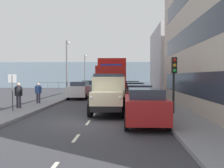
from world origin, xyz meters
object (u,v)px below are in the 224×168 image
at_px(car_white_oppositeside_0, 80,90).
at_px(lamp_post_promenade, 67,62).
at_px(pedestrian_in_dark_coat, 38,91).
at_px(car_silver_kerbside_3, 132,88).
at_px(truck_vintage_cream, 109,94).
at_px(pedestrian_near_railing, 19,93).
at_px(car_black_kerbside_2, 134,91).
at_px(street_sign, 12,86).
at_px(car_maroon_kerbside_1, 139,97).
at_px(lorry_cargo_red, 113,78).
at_px(lamp_post_far, 85,68).
at_px(car_teal_oppositeside_1, 89,87).
at_px(car_red_kerbside_near, 145,106).
at_px(traffic_light_near, 174,73).

height_order(car_white_oppositeside_0, lamp_post_promenade, lamp_post_promenade).
bearing_deg(pedestrian_in_dark_coat, car_silver_kerbside_3, -129.80).
bearing_deg(truck_vintage_cream, pedestrian_in_dark_coat, -33.18).
bearing_deg(pedestrian_near_railing, car_black_kerbside_2, -141.89).
xyz_separation_m(car_white_oppositeside_0, street_sign, (2.31, 9.50, 0.79)).
height_order(car_maroon_kerbside_1, lamp_post_promenade, lamp_post_promenade).
distance_m(lorry_cargo_red, car_black_kerbside_2, 2.48).
bearing_deg(lorry_cargo_red, car_maroon_kerbside_1, 107.10).
bearing_deg(pedestrian_near_railing, lamp_post_promenade, -91.99).
relative_size(car_black_kerbside_2, lamp_post_far, 0.77).
bearing_deg(lamp_post_promenade, pedestrian_in_dark_coat, 88.96).
distance_m(car_maroon_kerbside_1, car_white_oppositeside_0, 9.56).
bearing_deg(lorry_cargo_red, street_sign, 55.28).
distance_m(pedestrian_near_railing, lamp_post_promenade, 11.88).
distance_m(car_teal_oppositeside_1, lamp_post_promenade, 4.94).
height_order(car_red_kerbside_near, lamp_post_promenade, lamp_post_promenade).
distance_m(truck_vintage_cream, street_sign, 5.93).
bearing_deg(car_silver_kerbside_3, street_sign, 59.91).
relative_size(pedestrian_near_railing, traffic_light_near, 0.53).
height_order(car_black_kerbside_2, car_teal_oppositeside_1, same).
bearing_deg(truck_vintage_cream, car_black_kerbside_2, -104.66).
bearing_deg(car_maroon_kerbside_1, lamp_post_promenade, -55.68).
relative_size(car_maroon_kerbside_1, car_white_oppositeside_0, 1.00).
bearing_deg(car_red_kerbside_near, lamp_post_promenade, -64.29).
distance_m(car_silver_kerbside_3, car_teal_oppositeside_1, 6.09).
height_order(lorry_cargo_red, lamp_post_promenade, lamp_post_promenade).
xyz_separation_m(car_black_kerbside_2, traffic_light_near, (-1.87, 7.97, 1.58)).
bearing_deg(car_maroon_kerbside_1, pedestrian_near_railing, 3.06).
bearing_deg(car_red_kerbside_near, truck_vintage_cream, -60.05).
bearing_deg(lorry_cargo_red, truck_vintage_cream, 91.07).
distance_m(car_silver_kerbside_3, lamp_post_far, 13.64).
bearing_deg(lamp_post_far, lorry_cargo_red, 108.49).
height_order(car_maroon_kerbside_1, car_white_oppositeside_0, same).
distance_m(pedestrian_near_railing, street_sign, 1.37).
relative_size(truck_vintage_cream, car_silver_kerbside_3, 1.26).
bearing_deg(car_red_kerbside_near, car_silver_kerbside_3, -90.00).
distance_m(truck_vintage_cream, car_black_kerbside_2, 7.47).
distance_m(pedestrian_near_railing, lamp_post_far, 23.43).
distance_m(truck_vintage_cream, lamp_post_promenade, 14.01).
bearing_deg(pedestrian_in_dark_coat, lamp_post_promenade, -91.04).
distance_m(car_silver_kerbside_3, pedestrian_in_dark_coat, 12.12).
height_order(truck_vintage_cream, pedestrian_in_dark_coat, truck_vintage_cream).
bearing_deg(street_sign, pedestrian_in_dark_coat, -90.52).
xyz_separation_m(lorry_cargo_red, car_teal_oppositeside_1, (3.44, -7.81, -1.18)).
bearing_deg(lamp_post_promenade, car_red_kerbside_near, 115.71).
relative_size(car_silver_kerbside_3, pedestrian_in_dark_coat, 2.78).
relative_size(truck_vintage_cream, pedestrian_near_railing, 3.31).
relative_size(pedestrian_in_dark_coat, lamp_post_far, 0.28).
xyz_separation_m(truck_vintage_cream, pedestrian_near_railing, (6.11, -0.95, -0.03)).
xyz_separation_m(traffic_light_near, lamp_post_far, (9.34, -24.99, 1.13)).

